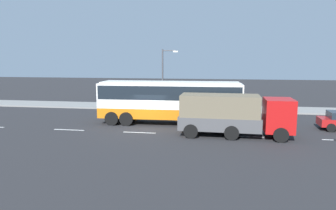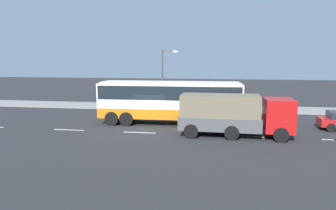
% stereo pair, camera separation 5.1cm
% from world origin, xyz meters
% --- Properties ---
extents(ground_plane, '(120.00, 120.00, 0.00)m').
position_xyz_m(ground_plane, '(0.00, 0.00, 0.00)').
color(ground_plane, '#28282B').
extents(sidewalk_curb, '(80.00, 4.00, 0.15)m').
position_xyz_m(sidewalk_curb, '(0.00, 9.63, 0.07)').
color(sidewalk_curb, gray).
rests_on(sidewalk_curb, ground_plane).
extents(lane_centreline, '(33.97, 0.16, 0.01)m').
position_xyz_m(lane_centreline, '(-0.22, -1.98, 0.00)').
color(lane_centreline, white).
rests_on(lane_centreline, ground_plane).
extents(coach_bus, '(11.52, 2.84, 3.46)m').
position_xyz_m(coach_bus, '(1.37, 1.35, 2.14)').
color(coach_bus, orange).
rests_on(coach_bus, ground_plane).
extents(cargo_truck, '(7.60, 2.67, 2.84)m').
position_xyz_m(cargo_truck, '(6.29, -1.93, 1.58)').
color(cargo_truck, red).
rests_on(cargo_truck, ground_plane).
extents(pedestrian_near_curb, '(0.32, 0.32, 1.71)m').
position_xyz_m(pedestrian_near_curb, '(0.05, 9.37, 1.14)').
color(pedestrian_near_curb, black).
rests_on(pedestrian_near_curb, sidewalk_curb).
extents(pedestrian_at_crossing, '(0.32, 0.32, 1.53)m').
position_xyz_m(pedestrian_at_crossing, '(8.20, 9.13, 1.02)').
color(pedestrian_at_crossing, brown).
rests_on(pedestrian_at_crossing, sidewalk_curb).
extents(street_lamp, '(1.68, 0.24, 6.12)m').
position_xyz_m(street_lamp, '(-0.28, 8.38, 3.70)').
color(street_lamp, '#47474C').
rests_on(street_lamp, sidewalk_curb).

